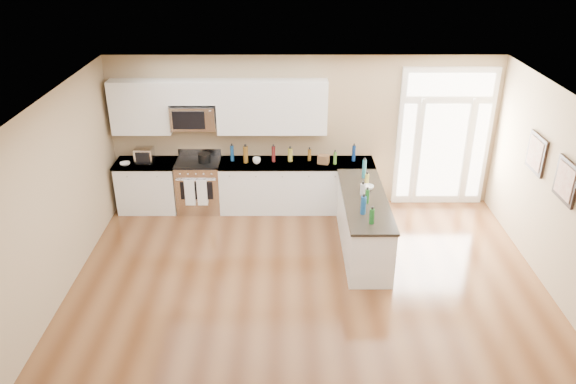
{
  "coord_description": "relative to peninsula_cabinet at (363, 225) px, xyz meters",
  "views": [
    {
      "loc": [
        -0.3,
        -5.67,
        4.86
      ],
      "look_at": [
        -0.29,
        2.0,
        1.15
      ],
      "focal_mm": 35.0,
      "sensor_mm": 36.0,
      "label": 1
    }
  ],
  "objects": [
    {
      "name": "cardboard_box",
      "position": [
        -0.58,
        1.38,
        0.58
      ],
      "size": [
        0.22,
        0.19,
        0.16
      ],
      "primitive_type": "cube",
      "rotation": [
        0.0,
        0.0,
        -0.29
      ],
      "color": "brown",
      "rests_on": "back_cabinet_right"
    },
    {
      "name": "upper_cabinet_right",
      "position": [
        -1.5,
        1.59,
        1.49
      ],
      "size": [
        1.94,
        0.33,
        0.95
      ],
      "primitive_type": "cube",
      "color": "white",
      "rests_on": "room_shell"
    },
    {
      "name": "upper_cabinet_short",
      "position": [
        -2.88,
        1.59,
        1.77
      ],
      "size": [
        0.82,
        0.33,
        0.4
      ],
      "primitive_type": "cube",
      "color": "white",
      "rests_on": "room_shell"
    },
    {
      "name": "peninsula_cabinet",
      "position": [
        0.0,
        0.0,
        0.0
      ],
      "size": [
        0.69,
        2.32,
        0.94
      ],
      "color": "white",
      "rests_on": "ground"
    },
    {
      "name": "wall_art_far",
      "position": [
        2.54,
        -1.04,
        1.27
      ],
      "size": [
        0.05,
        0.58,
        0.58
      ],
      "color": "black",
      "rests_on": "room_shell"
    },
    {
      "name": "toaster_oven",
      "position": [
        -3.79,
        1.43,
        0.64
      ],
      "size": [
        0.33,
        0.26,
        0.27
      ],
      "primitive_type": "cube",
      "rotation": [
        0.0,
        0.0,
        -0.02
      ],
      "color": "silver",
      "rests_on": "back_cabinet_left"
    },
    {
      "name": "microwave",
      "position": [
        -2.88,
        1.56,
        1.33
      ],
      "size": [
        0.78,
        0.41,
        0.42
      ],
      "color": "silver",
      "rests_on": "room_shell"
    },
    {
      "name": "back_cabinet_right",
      "position": [
        -1.08,
        1.45,
        0.0
      ],
      "size": [
        2.85,
        0.66,
        0.94
      ],
      "color": "white",
      "rests_on": "ground"
    },
    {
      "name": "room_shell",
      "position": [
        -0.93,
        -2.24,
        1.27
      ],
      "size": [
        8.0,
        8.0,
        8.0
      ],
      "color": "tan",
      "rests_on": "ground"
    },
    {
      "name": "stockpot",
      "position": [
        -2.72,
        1.43,
        0.6
      ],
      "size": [
        0.24,
        0.24,
        0.18
      ],
      "primitive_type": "cylinder",
      "rotation": [
        0.0,
        0.0,
        0.05
      ],
      "color": "black",
      "rests_on": "kitchen_range"
    },
    {
      "name": "counter_bottles",
      "position": [
        -0.71,
        0.76,
        0.64
      ],
      "size": [
        2.37,
        2.43,
        0.32
      ],
      "color": "#19591E",
      "rests_on": "back_cabinet_right"
    },
    {
      "name": "cup_counter",
      "position": [
        -1.78,
        1.38,
        0.56
      ],
      "size": [
        0.15,
        0.15,
        0.11
      ],
      "primitive_type": "imported",
      "rotation": [
        0.0,
        0.0,
        -0.05
      ],
      "color": "white",
      "rests_on": "back_cabinet_right"
    },
    {
      "name": "bowl_left",
      "position": [
        -4.12,
        1.31,
        0.53
      ],
      "size": [
        0.23,
        0.23,
        0.04
      ],
      "primitive_type": "imported",
      "rotation": [
        0.0,
        0.0,
        0.34
      ],
      "color": "white",
      "rests_on": "back_cabinet_left"
    },
    {
      "name": "entry_door",
      "position": [
        1.62,
        1.71,
        0.87
      ],
      "size": [
        1.7,
        0.1,
        2.6
      ],
      "color": "white",
      "rests_on": "ground"
    },
    {
      "name": "wall_art_near",
      "position": [
        2.54,
        -0.04,
        1.27
      ],
      "size": [
        0.05,
        0.58,
        0.58
      ],
      "color": "black",
      "rests_on": "room_shell"
    },
    {
      "name": "ground",
      "position": [
        -0.93,
        -2.24,
        -0.43
      ],
      "size": [
        8.0,
        8.0,
        0.0
      ],
      "primitive_type": "plane",
      "color": "#522E17"
    },
    {
      "name": "kitchen_range",
      "position": [
        -2.85,
        1.45,
        0.04
      ],
      "size": [
        0.79,
        0.7,
        1.08
      ],
      "color": "silver",
      "rests_on": "ground"
    },
    {
      "name": "bowl_peninsula",
      "position": [
        0.09,
        0.32,
        0.53
      ],
      "size": [
        0.23,
        0.23,
        0.06
      ],
      "primitive_type": "imported",
      "rotation": [
        0.0,
        0.0,
        0.33
      ],
      "color": "white",
      "rests_on": "peninsula_cabinet"
    },
    {
      "name": "back_cabinet_left",
      "position": [
        -3.8,
        1.45,
        0.0
      ],
      "size": [
        1.1,
        0.66,
        0.94
      ],
      "color": "white",
      "rests_on": "ground"
    },
    {
      "name": "upper_cabinet_left",
      "position": [
        -3.81,
        1.59,
        1.49
      ],
      "size": [
        1.04,
        0.33,
        0.95
      ],
      "primitive_type": "cube",
      "color": "white",
      "rests_on": "room_shell"
    }
  ]
}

